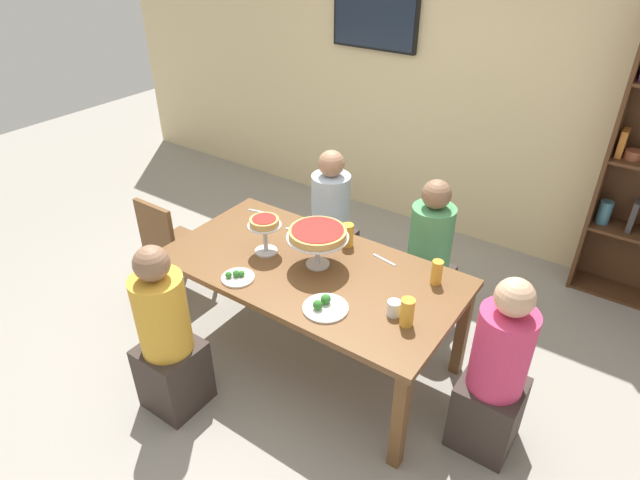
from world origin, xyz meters
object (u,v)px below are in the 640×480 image
Objects in this scene: diner_near_left at (167,342)px; beer_glass_amber_short at (407,312)px; cutlery_fork_far at (260,212)px; diner_far_right at (427,264)px; chair_head_west at (171,244)px; cutlery_knife_near at (298,230)px; beer_glass_amber_spare at (437,272)px; water_glass_clear_near at (394,308)px; salad_plate_far_diner at (237,277)px; deep_dish_pizza_stand at (318,235)px; dining_table at (311,277)px; television at (375,21)px; salad_plate_near_diner at (325,306)px; cutlery_fork_near at (384,260)px; diner_head_east at (495,379)px; beer_glass_amber_tall at (348,235)px; diner_far_left at (330,228)px; personal_pizza_stand at (265,227)px.

diner_near_left is 1.41m from beer_glass_amber_short.
beer_glass_amber_short is 0.92× the size of cutlery_fork_far.
diner_far_right is (0.90, 1.61, 0.00)m from diner_near_left.
cutlery_knife_near is at bearing 22.25° from chair_head_west.
diner_far_right is 6.39× the size of cutlery_fork_far.
beer_glass_amber_spare is 0.87× the size of cutlery_fork_far.
beer_glass_amber_short is 0.11m from water_glass_clear_near.
salad_plate_far_diner is 0.67m from cutlery_knife_near.
deep_dish_pizza_stand is at bearing 165.12° from beer_glass_amber_short.
salad_plate_far_diner is (0.97, -0.29, 0.27)m from chair_head_west.
cutlery_fork_far is at bearing 153.51° from dining_table.
television reaches higher than chair_head_west.
salad_plate_near_diner is 0.62m from cutlery_fork_near.
chair_head_west is (-0.81, 0.75, -0.01)m from diner_near_left.
diner_head_east reaches higher than cutlery_fork_near.
diner_head_east is 0.66m from water_glass_clear_near.
cutlery_knife_near is (-1.56, 0.31, 0.25)m from diner_head_east.
television is 3.16× the size of salad_plate_near_diner.
beer_glass_amber_tall is at bearing -41.74° from diner_far_right.
deep_dish_pizza_stand is at bearing 130.11° from salad_plate_near_diner.
salad_plate_far_diner is (0.16, 0.46, 0.26)m from diner_near_left.
salad_plate_near_diner is at bearing -161.70° from beer_glass_amber_short.
diner_far_right is (1.27, -1.31, -1.33)m from television.
diner_far_left is 1.32× the size of chair_head_west.
deep_dish_pizza_stand is at bearing -29.98° from diner_far_right.
diner_head_east is 4.42× the size of salad_plate_near_diner.
diner_far_left is 6.39× the size of cutlery_fork_far.
salad_plate_far_diner is 1.22× the size of beer_glass_amber_short.
salad_plate_far_diner is at bearing -77.99° from television.
cutlery_fork_far is at bearing -36.35° from diner_far_left.
deep_dish_pizza_stand is 2.14× the size of cutlery_fork_far.
diner_far_right is at bearing -45.89° from television.
cutlery_fork_near is at bearing 47.30° from salad_plate_far_diner.
television is 2.85m from salad_plate_near_diner.
water_glass_clear_near is (1.09, 0.70, 0.29)m from diner_near_left.
salad_plate_near_diner is (0.30, -0.29, 0.10)m from dining_table.
dining_table is 11.99× the size of beer_glass_amber_spare.
cutlery_fork_far is (-0.75, 0.32, -0.22)m from deep_dish_pizza_stand.
beer_glass_amber_tall is at bearing 43.31° from personal_pizza_stand.
salad_plate_far_diner is 1.12× the size of cutlery_fork_near.
beer_glass_amber_tall is 0.40m from cutlery_knife_near.
diner_far_right is at bearing 117.17° from beer_glass_amber_spare.
beer_glass_amber_tall is (0.35, 0.70, 0.06)m from salad_plate_far_diner.
cutlery_fork_near is (-0.88, 0.33, 0.25)m from diner_head_east.
deep_dish_pizza_stand is at bearing -2.06° from diner_head_east.
deep_dish_pizza_stand is 2.14× the size of cutlery_fork_near.
beer_glass_amber_tall is 0.84m from beer_glass_amber_short.
dining_table is at bearing -29.52° from diner_far_right.
dining_table is 0.93m from diner_far_right.
beer_glass_amber_tall is at bearing -23.43° from diner_near_left.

